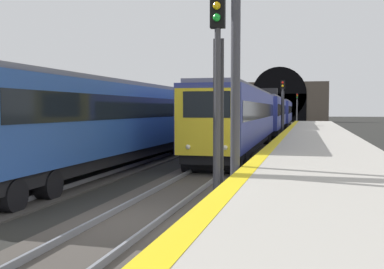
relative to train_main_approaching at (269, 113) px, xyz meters
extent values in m
plane|color=black|center=(-38.81, 0.00, -2.29)|extent=(320.00, 320.00, 0.00)
cube|color=#ADA89E|center=(-38.81, -4.65, -1.76)|extent=(112.00, 4.90, 1.06)
cube|color=yellow|center=(-38.81, -2.45, -1.22)|extent=(112.00, 0.50, 0.01)
cube|color=#423D38|center=(-38.81, 0.00, -2.26)|extent=(160.00, 3.15, 0.06)
cube|color=gray|center=(-38.81, 0.72, -2.16)|extent=(160.00, 0.07, 0.15)
cube|color=gray|center=(-38.81, -0.72, -2.16)|extent=(160.00, 0.07, 0.15)
cube|color=navy|center=(-21.02, 0.00, 0.08)|extent=(20.38, 3.06, 2.95)
cube|color=black|center=(-21.02, 0.00, 0.38)|extent=(19.57, 3.08, 0.89)
cube|color=slate|center=(-21.02, 0.00, 1.65)|extent=(19.76, 2.64, 0.20)
cube|color=black|center=(-21.02, 0.00, -1.57)|extent=(19.97, 2.72, 0.47)
cylinder|color=black|center=(-30.11, -0.13, -1.87)|extent=(0.88, 2.56, 0.84)
cylinder|color=black|center=(-28.31, -0.11, -1.87)|extent=(0.88, 2.56, 0.84)
cylinder|color=black|center=(-13.73, 0.11, -1.87)|extent=(0.88, 2.56, 0.84)
cylinder|color=black|center=(-11.93, 0.13, -1.87)|extent=(0.88, 2.56, 0.84)
cube|color=yellow|center=(-31.23, -0.15, -0.04)|extent=(0.16, 2.66, 2.73)
cube|color=black|center=(-31.28, -0.15, 0.67)|extent=(0.07, 1.94, 1.06)
sphere|color=#F2EACC|center=(-31.28, -0.91, -1.05)|extent=(0.20, 0.20, 0.20)
sphere|color=#F2EACC|center=(-31.30, 0.61, -1.05)|extent=(0.20, 0.20, 0.20)
cube|color=navy|center=(-0.16, 0.00, 0.08)|extent=(20.38, 3.06, 2.95)
cube|color=black|center=(-0.16, 0.00, 0.38)|extent=(19.57, 3.08, 1.04)
cube|color=slate|center=(-0.16, 0.00, 1.65)|extent=(19.76, 2.64, 0.20)
cube|color=black|center=(-0.16, 0.00, -1.57)|extent=(19.97, 2.72, 0.47)
cylinder|color=black|center=(-8.86, -0.13, -1.87)|extent=(0.88, 2.56, 0.84)
cylinder|color=black|center=(-7.06, -0.10, -1.87)|extent=(0.88, 2.56, 0.84)
cylinder|color=black|center=(6.74, 0.10, -1.87)|extent=(0.88, 2.56, 0.84)
cylinder|color=black|center=(8.54, 0.13, -1.87)|extent=(0.88, 2.56, 0.84)
cube|color=navy|center=(20.70, 0.00, 0.08)|extent=(20.38, 3.06, 2.95)
cube|color=black|center=(20.70, 0.00, 0.36)|extent=(19.57, 3.08, 1.03)
cube|color=slate|center=(20.70, 0.00, 1.65)|extent=(19.76, 2.64, 0.20)
cube|color=black|center=(20.70, 0.00, -1.57)|extent=(19.97, 2.72, 0.47)
cylinder|color=black|center=(12.01, -0.13, -1.87)|extent=(0.88, 2.56, 0.84)
cylinder|color=black|center=(13.81, -0.10, -1.87)|extent=(0.88, 2.56, 0.84)
cylinder|color=black|center=(27.58, 0.10, -1.87)|extent=(0.88, 2.56, 0.84)
cylinder|color=black|center=(29.38, 0.13, -1.87)|extent=(0.88, 2.56, 0.84)
cube|color=black|center=(-0.16, 0.00, 2.20)|extent=(1.32, 1.68, 0.90)
cube|color=#264C99|center=(-29.76, 4.57, 0.10)|extent=(20.09, 3.06, 2.83)
cube|color=black|center=(-29.76, 4.57, 0.55)|extent=(19.29, 3.08, 0.93)
cube|color=slate|center=(-29.76, 4.57, 1.62)|extent=(19.49, 2.62, 0.20)
cube|color=black|center=(-29.76, 4.57, -1.50)|extent=(19.69, 2.71, 0.51)
cylinder|color=black|center=(-36.80, 4.63, -1.83)|extent=(0.95, 2.65, 0.93)
cylinder|color=black|center=(-22.73, 4.50, -1.83)|extent=(0.95, 2.65, 0.93)
cylinder|color=black|center=(-20.93, 4.48, -1.83)|extent=(0.95, 2.65, 0.93)
cube|color=#264C99|center=(-9.20, 4.57, 0.10)|extent=(20.09, 3.06, 2.83)
cube|color=black|center=(-9.20, 4.57, 0.36)|extent=(19.29, 3.08, 0.96)
cube|color=slate|center=(-9.20, 4.57, 1.62)|extent=(19.49, 2.62, 0.20)
cube|color=black|center=(-9.20, 4.57, -1.50)|extent=(19.69, 2.71, 0.51)
cylinder|color=black|center=(-18.31, 4.65, -1.83)|extent=(0.95, 2.65, 0.93)
cylinder|color=black|center=(-16.51, 4.64, -1.83)|extent=(0.95, 2.65, 0.93)
cylinder|color=black|center=(-1.89, 4.50, -1.83)|extent=(0.95, 2.65, 0.93)
cylinder|color=black|center=(-0.09, 4.48, -1.83)|extent=(0.95, 2.65, 0.93)
cylinder|color=#38383D|center=(-37.35, -1.80, 0.14)|extent=(0.16, 0.16, 4.87)
cube|color=black|center=(-37.35, -1.80, 3.11)|extent=(0.20, 0.38, 1.05)
cube|color=#38383D|center=(-37.21, -1.80, 0.14)|extent=(0.04, 0.28, 4.39)
sphere|color=yellow|center=(-37.48, -1.80, 3.13)|extent=(0.20, 0.20, 0.20)
sphere|color=green|center=(-37.48, -1.80, 2.83)|extent=(0.20, 0.20, 0.20)
cylinder|color=#38383D|center=(-7.49, -1.80, -0.01)|extent=(0.16, 0.16, 4.57)
cube|color=black|center=(-7.49, -1.80, 2.66)|extent=(0.20, 0.38, 0.75)
cube|color=#38383D|center=(-7.35, -1.80, -0.01)|extent=(0.04, 0.28, 4.12)
sphere|color=red|center=(-7.62, -1.80, 2.83)|extent=(0.20, 0.20, 0.20)
sphere|color=yellow|center=(-7.62, -1.80, 2.53)|extent=(0.20, 0.20, 0.20)
cylinder|color=#4C4C54|center=(41.73, -1.80, 0.07)|extent=(0.16, 0.16, 4.72)
cube|color=black|center=(41.73, -1.80, 2.96)|extent=(0.20, 0.38, 1.05)
cube|color=#4C4C54|center=(41.87, -1.80, 0.07)|extent=(0.04, 0.28, 4.25)
sphere|color=red|center=(41.60, -1.80, 3.28)|extent=(0.20, 0.20, 0.20)
sphere|color=yellow|center=(41.60, -1.80, 2.98)|extent=(0.20, 0.20, 0.20)
sphere|color=green|center=(41.60, -1.80, 2.68)|extent=(0.20, 0.20, 0.20)
cylinder|color=#3F3F47|center=(-35.64, -2.00, 1.36)|extent=(0.28, 0.28, 7.31)
cube|color=#51473D|center=(52.07, 2.28, 2.01)|extent=(2.05, 20.76, 8.60)
cube|color=black|center=(51.00, 2.28, 0.72)|extent=(0.12, 11.63, 6.02)
cylinder|color=black|center=(51.00, 2.28, 3.73)|extent=(0.12, 11.63, 11.63)
camera|label=1|loc=(-49.08, -4.14, 0.49)|focal=42.66mm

